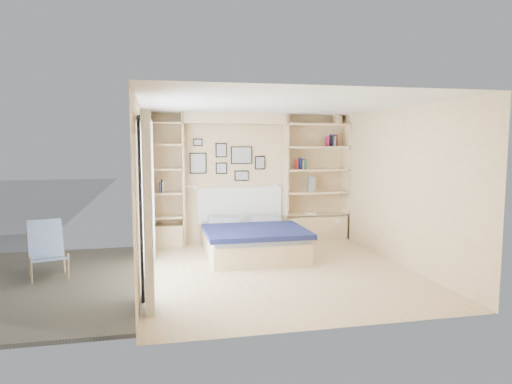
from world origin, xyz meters
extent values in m
plane|color=tan|center=(0.00, 0.00, 0.00)|extent=(4.50, 4.50, 0.00)
plane|color=#D5B887|center=(0.00, 2.25, 1.25)|extent=(4.00, 0.00, 4.00)
plane|color=#D5B887|center=(0.00, -2.25, 1.25)|extent=(4.00, 0.00, 4.00)
plane|color=#D5B887|center=(-2.00, 0.00, 1.25)|extent=(0.00, 4.50, 4.50)
plane|color=#D5B887|center=(2.00, 0.00, 1.25)|extent=(0.00, 4.50, 4.50)
plane|color=white|center=(0.00, 0.00, 2.50)|extent=(4.50, 4.50, 0.00)
cube|color=#CDB086|center=(-1.30, 2.08, 1.25)|extent=(0.04, 0.35, 2.50)
cube|color=#CDB086|center=(0.70, 2.08, 1.25)|extent=(0.04, 0.35, 2.50)
cube|color=#CDB086|center=(-0.30, 2.08, 2.40)|extent=(2.00, 0.35, 0.20)
cube|color=#CDB086|center=(1.98, 2.08, 1.25)|extent=(0.04, 0.35, 2.50)
cube|color=#CDB086|center=(-1.98, 2.08, 1.25)|extent=(0.04, 0.35, 2.50)
cube|color=#CDB086|center=(1.35, 2.08, 0.25)|extent=(1.30, 0.35, 0.50)
cube|color=#CDB086|center=(-1.65, 2.08, 0.20)|extent=(0.70, 0.35, 0.40)
cube|color=black|center=(-1.97, 0.00, 2.23)|extent=(0.04, 2.08, 0.06)
cube|color=black|center=(-1.97, 0.00, 0.03)|extent=(0.04, 2.08, 0.06)
cube|color=black|center=(-1.97, -1.02, 1.10)|extent=(0.04, 0.06, 2.20)
cube|color=black|center=(-1.97, 1.02, 1.10)|extent=(0.04, 0.06, 2.20)
cube|color=silver|center=(-1.98, 0.00, 1.12)|extent=(0.01, 2.00, 2.20)
cube|color=white|center=(-1.88, -1.30, 1.15)|extent=(0.10, 0.45, 2.30)
cube|color=white|center=(-1.88, 1.30, 1.15)|extent=(0.10, 0.45, 2.30)
cube|color=#CDB086|center=(1.35, 2.08, 0.50)|extent=(1.30, 0.35, 0.04)
cube|color=#CDB086|center=(1.35, 2.08, 0.95)|extent=(1.30, 0.35, 0.04)
cube|color=#CDB086|center=(1.35, 2.08, 1.40)|extent=(1.30, 0.35, 0.04)
cube|color=#CDB086|center=(1.35, 2.08, 1.85)|extent=(1.30, 0.35, 0.04)
cube|color=#CDB086|center=(1.35, 2.08, 2.30)|extent=(1.30, 0.35, 0.04)
cube|color=#CDB086|center=(-1.65, 2.08, 0.55)|extent=(0.70, 0.35, 0.04)
cube|color=#CDB086|center=(-1.65, 2.08, 1.00)|extent=(0.70, 0.35, 0.04)
cube|color=#CDB086|center=(-1.65, 2.08, 1.45)|extent=(0.70, 0.35, 0.04)
cube|color=#CDB086|center=(-1.65, 2.08, 1.90)|extent=(0.70, 0.35, 0.04)
cube|color=#CDB086|center=(-1.65, 2.08, 2.30)|extent=(0.70, 0.35, 0.04)
cube|color=#CDB086|center=(-0.18, 1.10, 0.17)|extent=(1.58, 1.98, 0.35)
cube|color=#979BA5|center=(-0.18, 1.10, 0.40)|extent=(1.54, 1.94, 0.10)
cube|color=#12173E|center=(-0.18, 0.77, 0.47)|extent=(1.68, 1.38, 0.08)
cube|color=#979BA5|center=(-0.58, 1.79, 0.51)|extent=(0.54, 0.40, 0.12)
cube|color=#979BA5|center=(0.21, 1.79, 0.51)|extent=(0.54, 0.40, 0.12)
cube|color=white|center=(-0.18, 2.22, 0.72)|extent=(1.68, 0.04, 0.70)
cube|color=black|center=(-1.00, 2.23, 1.55)|extent=(0.32, 0.02, 0.40)
cube|color=gray|center=(-1.00, 2.21, 1.55)|extent=(0.28, 0.01, 0.36)
cube|color=black|center=(-0.55, 2.23, 1.80)|extent=(0.22, 0.02, 0.28)
cube|color=gray|center=(-0.55, 2.21, 1.80)|extent=(0.18, 0.01, 0.24)
cube|color=black|center=(-0.55, 2.23, 1.45)|extent=(0.22, 0.02, 0.22)
cube|color=gray|center=(-0.55, 2.21, 1.45)|extent=(0.18, 0.01, 0.18)
cube|color=black|center=(-0.15, 2.23, 1.70)|extent=(0.42, 0.02, 0.34)
cube|color=gray|center=(-0.15, 2.21, 1.70)|extent=(0.38, 0.01, 0.30)
cube|color=black|center=(-0.15, 2.23, 1.30)|extent=(0.28, 0.02, 0.20)
cube|color=gray|center=(-0.15, 2.21, 1.30)|extent=(0.24, 0.01, 0.16)
cube|color=black|center=(0.22, 2.23, 1.55)|extent=(0.20, 0.02, 0.26)
cube|color=gray|center=(0.22, 2.21, 1.55)|extent=(0.16, 0.01, 0.22)
cube|color=black|center=(-1.00, 2.23, 1.95)|extent=(0.18, 0.02, 0.14)
cube|color=gray|center=(-1.00, 2.21, 1.95)|extent=(0.14, 0.01, 0.10)
cylinder|color=silver|center=(-1.16, 2.00, 1.12)|extent=(0.20, 0.02, 0.02)
cone|color=white|center=(-1.06, 2.00, 1.10)|extent=(0.13, 0.12, 0.15)
cylinder|color=silver|center=(0.56, 2.00, 1.12)|extent=(0.20, 0.02, 0.02)
cone|color=white|center=(0.46, 2.00, 1.10)|extent=(0.13, 0.12, 0.15)
cube|color=#A51E1E|center=(0.92, 2.07, 1.52)|extent=(0.02, 0.15, 0.20)
cube|color=navy|center=(1.00, 2.07, 1.53)|extent=(0.03, 0.15, 0.22)
cube|color=black|center=(1.02, 2.07, 1.52)|extent=(0.03, 0.15, 0.20)
cube|color=#BEC092|center=(1.04, 2.07, 1.51)|extent=(0.04, 0.15, 0.18)
cube|color=#26593F|center=(1.10, 2.07, 1.52)|extent=(0.03, 0.15, 0.20)
cube|color=#961241|center=(1.56, 2.07, 1.97)|extent=(0.02, 0.15, 0.20)
cube|color=navy|center=(1.64, 2.07, 1.99)|extent=(0.03, 0.15, 0.24)
cube|color=black|center=(1.62, 2.07, 1.97)|extent=(0.03, 0.15, 0.21)
cube|color=#BFB28C|center=(1.71, 2.07, 1.97)|extent=(0.04, 0.15, 0.21)
cube|color=#26593F|center=(1.73, 2.07, 1.98)|extent=(0.03, 0.15, 0.22)
cube|color=#A51E1E|center=(1.74, 2.07, 1.99)|extent=(0.03, 0.15, 0.23)
cube|color=navy|center=(-1.73, 2.07, 1.11)|extent=(0.02, 0.15, 0.19)
cube|color=black|center=(-1.70, 2.07, 1.14)|extent=(0.03, 0.15, 0.24)
cube|color=#BFB28C|center=(-1.67, 2.07, 1.12)|extent=(0.03, 0.15, 0.20)
cube|color=#CDB086|center=(1.77, 2.07, 2.40)|extent=(0.13, 0.13, 0.15)
cone|color=#CDB086|center=(1.77, 2.07, 2.51)|extent=(0.20, 0.20, 0.08)
cube|color=slate|center=(1.25, 2.07, 1.12)|extent=(0.12, 0.12, 0.30)
cube|color=white|center=(1.20, 2.02, 0.54)|extent=(0.22, 0.16, 0.03)
cube|color=brown|center=(-3.60, 0.00, 0.00)|extent=(3.20, 4.00, 0.05)
cylinder|color=tan|center=(-3.46, -0.06, 0.21)|extent=(0.07, 0.14, 0.41)
cylinder|color=tan|center=(-3.02, 0.07, 0.21)|extent=(0.07, 0.14, 0.41)
cylinder|color=tan|center=(-3.63, 0.49, 0.31)|extent=(0.13, 0.33, 0.68)
cylinder|color=tan|center=(-3.18, 0.62, 0.31)|extent=(0.13, 0.33, 0.68)
cube|color=blue|center=(-3.30, 0.20, 0.29)|extent=(0.62, 0.68, 0.15)
cube|color=blue|center=(-3.41, 0.58, 0.52)|extent=(0.52, 0.35, 0.55)
camera|label=1|loc=(-1.76, -6.57, 1.93)|focal=32.00mm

